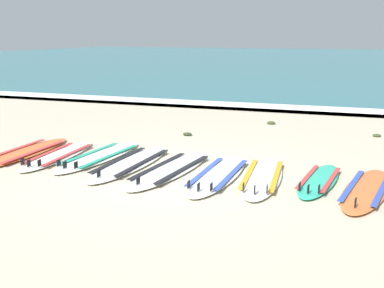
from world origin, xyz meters
name	(u,v)px	position (x,y,z in m)	size (l,w,h in m)	color
ground_plane	(173,176)	(0.00, 0.00, 0.00)	(80.00, 80.00, 0.00)	#C1B599
sea	(329,60)	(0.00, 36.76, 0.05)	(80.00, 60.00, 0.10)	teal
wave_foam_strip	(263,108)	(0.00, 7.25, 0.06)	(80.00, 0.97, 0.11)	white
surfboard_0	(25,152)	(-3.10, 0.36, 0.04)	(0.69, 2.58, 0.18)	orange
surfboard_1	(58,155)	(-2.38, 0.38, 0.04)	(0.71, 2.33, 0.18)	white
surfboard_2	(100,156)	(-1.64, 0.57, 0.04)	(0.82, 2.53, 0.18)	white
surfboard_3	(131,163)	(-0.91, 0.36, 0.04)	(0.74, 2.61, 0.18)	white
surfboard_4	(171,169)	(-0.12, 0.20, 0.04)	(0.90, 2.59, 0.18)	white
surfboard_5	(218,175)	(0.70, 0.17, 0.04)	(0.63, 2.42, 0.18)	silver
surfboard_6	(262,177)	(1.36, 0.29, 0.04)	(0.78, 2.39, 0.18)	white
surfboard_7	(319,180)	(2.21, 0.38, 0.04)	(0.69, 1.97, 0.18)	#2DB793
surfboard_8	(367,190)	(2.88, 0.16, 0.04)	(0.92, 2.33, 0.18)	orange
seaweed_clump_near_shoreline	(377,135)	(3.10, 4.20, 0.03)	(0.18, 0.14, 0.06)	#384723
seaweed_clump_mid_sand	(187,134)	(-0.82, 2.95, 0.03)	(0.20, 0.16, 0.07)	#2D381E
seaweed_clump_by_the_boards	(271,123)	(0.67, 4.93, 0.04)	(0.21, 0.16, 0.07)	#384723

